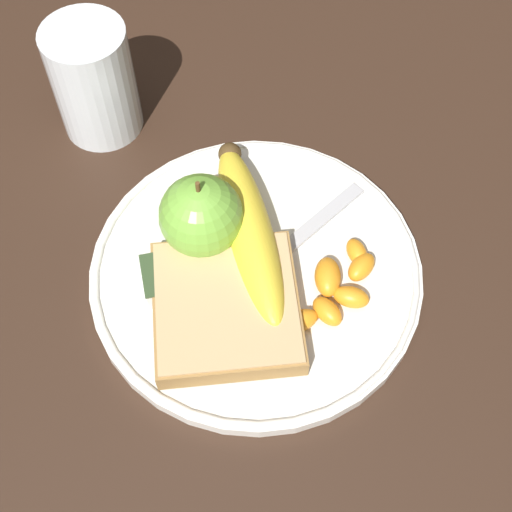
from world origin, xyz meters
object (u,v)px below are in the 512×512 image
Objects in this scene: plate at (256,271)px; apple at (201,216)px; juice_glass at (94,84)px; fork at (270,262)px; jam_packet at (164,278)px; banana at (251,229)px; bread_slice at (226,307)px.

apple is (0.04, 0.04, 0.04)m from plate.
juice_glass reaches higher than fork.
banana is at bearing -71.96° from jam_packet.
fork is at bearing -125.26° from apple.
jam_packet reaches higher than plate.
juice_glass is 0.20m from banana.
banana is at bearing -105.85° from apple.
banana reaches higher than plate.
plate is 6.87× the size of jam_packet.
apple is at bearing 4.42° from bread_slice.
apple is at bearing -67.11° from fork.
plate is at bearing 175.73° from banana.
juice_glass is at bearing -90.44° from fork.
fork is (-0.02, -0.01, -0.02)m from banana.
bread_slice is 3.25× the size of jam_packet.
jam_packet reaches higher than fork.
banana reaches higher than fork.
apple is 0.42× the size of banana.
bread_slice is at bearing -129.72° from jam_packet.
banana is 1.11× the size of fork.
juice_glass is 0.23m from fork.
bread_slice is (-0.23, -0.07, -0.03)m from juice_glass.
apple is 0.04m from banana.
bread_slice is at bearing 8.97° from fork.
juice_glass is 2.75× the size of jam_packet.
juice_glass is 1.40× the size of apple.
juice_glass is at bearing 17.88° from bread_slice.
jam_packet is at bearing 133.33° from apple.
plate is 0.01m from fork.
juice_glass is at bearing 8.97° from jam_packet.
jam_packet is (-0.00, 0.09, 0.01)m from fork.
plate is 3.51× the size of apple.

